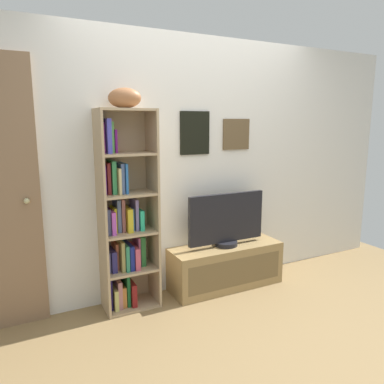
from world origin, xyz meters
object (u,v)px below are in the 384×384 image
object	(u,v)px
tv_stand	(226,266)
television	(227,220)
bookshelf	(123,221)
football	(125,98)

from	to	relation	value
tv_stand	television	xyz separation A→B (m)	(-0.00, 0.00, 0.46)
tv_stand	bookshelf	bearing A→B (deg)	175.79
bookshelf	football	world-z (taller)	football
tv_stand	television	world-z (taller)	television
football	bookshelf	bearing A→B (deg)	139.09
bookshelf	tv_stand	distance (m)	1.14
tv_stand	television	size ratio (longest dim) A/B	1.40
tv_stand	television	distance (m)	0.46
football	television	world-z (taller)	football
bookshelf	football	size ratio (longest dim) A/B	6.45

